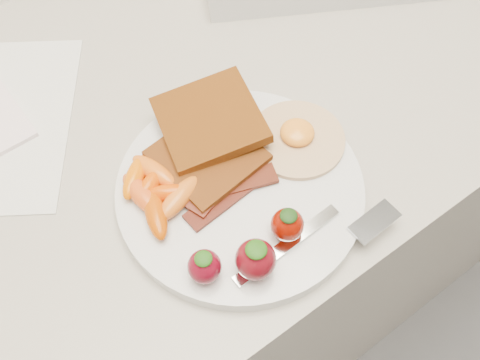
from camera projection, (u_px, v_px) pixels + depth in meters
counter at (206, 249)px, 1.05m from camera, size 2.00×0.60×0.90m
plate at (240, 189)px, 0.59m from camera, size 0.27×0.27×0.02m
toast_lower at (207, 157)px, 0.59m from camera, size 0.11×0.11×0.01m
toast_upper at (210, 120)px, 0.60m from camera, size 0.13×0.13×0.03m
fried_egg at (297, 137)px, 0.61m from camera, size 0.13×0.13×0.02m
bacon_strips at (226, 187)px, 0.57m from camera, size 0.12×0.06×0.01m
baby_carrots at (155, 191)px, 0.56m from camera, size 0.09×0.11×0.02m
strawberries at (251, 251)px, 0.51m from camera, size 0.12×0.06×0.05m
fork at (328, 234)px, 0.54m from camera, size 0.18×0.06×0.00m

